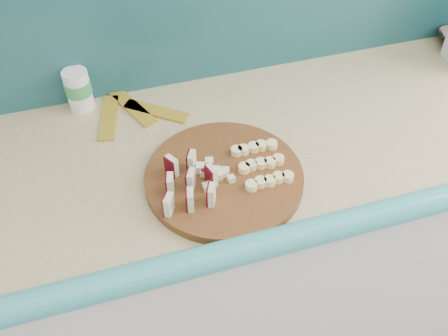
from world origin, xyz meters
TOP-DOWN VIEW (x-y plane):
  - kitchen_counter at (0.10, 1.50)m, footprint 2.20×0.63m
  - cutting_board at (-0.18, 1.39)m, footprint 0.35×0.35m
  - apple_wedges at (-0.27, 1.36)m, footprint 0.12×0.14m
  - apple_chunks at (-0.20, 1.39)m, footprint 0.05×0.05m
  - banana_slices at (-0.09, 1.39)m, footprint 0.11×0.13m
  - canister at (-0.45, 1.75)m, footprint 0.07×0.07m
  - banana_peel at (-0.33, 1.68)m, footprint 0.24×0.20m

SIDE VIEW (x-z plane):
  - kitchen_counter at x=0.10m, z-range 0.00..0.91m
  - banana_peel at x=-0.33m, z-range 0.91..0.92m
  - cutting_board at x=-0.18m, z-range 0.91..0.93m
  - banana_slices at x=-0.09m, z-range 0.93..0.95m
  - apple_chunks at x=-0.20m, z-range 0.93..0.95m
  - apple_wedges at x=-0.27m, z-range 0.93..0.98m
  - canister at x=-0.45m, z-range 0.91..1.02m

